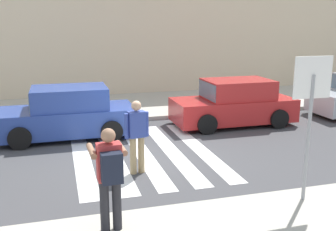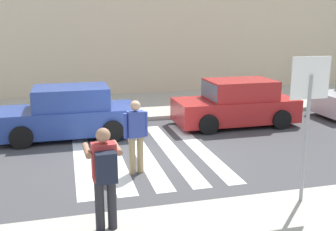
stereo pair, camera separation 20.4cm
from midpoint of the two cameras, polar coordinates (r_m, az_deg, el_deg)
ground_plane at (r=10.47m, az=-4.04°, el=-5.82°), size 120.00×120.00×0.00m
sidewalk_far at (r=16.16m, az=-8.42°, el=1.29°), size 60.00×4.80×0.14m
building_facade_far at (r=20.17m, az=-10.48°, el=13.62°), size 56.00×4.00×7.12m
crosswalk_stripe_0 at (r=10.48m, az=-12.91°, el=-6.11°), size 0.44×5.20×0.01m
crosswalk_stripe_1 at (r=10.54m, az=-8.55°, el=-5.80°), size 0.44×5.20×0.01m
crosswalk_stripe_2 at (r=10.65m, az=-4.26°, el=-5.46°), size 0.44×5.20×0.01m
crosswalk_stripe_3 at (r=10.83m, az=-0.10°, el=-5.10°), size 0.44×5.20×0.01m
crosswalk_stripe_4 at (r=11.06m, az=3.91°, el=-4.72°), size 0.44×5.20×0.01m
stop_sign at (r=7.52m, az=19.33°, el=2.52°), size 0.76×0.08×2.73m
photographer_with_backpack at (r=6.32m, az=-9.37°, el=-8.02°), size 0.61×0.86×1.72m
pedestrian_crossing at (r=9.04m, az=-5.20°, el=-2.53°), size 0.58×0.29×1.72m
parked_car_blue at (r=12.29m, az=-14.92°, el=0.20°), size 4.10×1.92×1.55m
parked_car_red at (r=13.51m, az=9.16°, el=1.68°), size 4.10×1.92×1.55m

